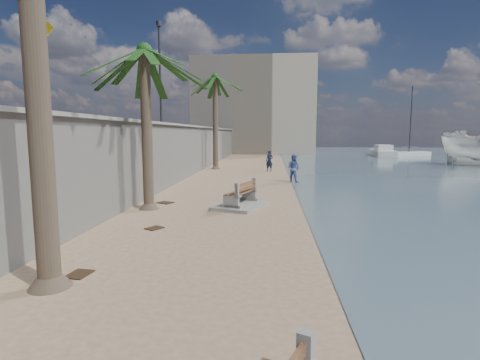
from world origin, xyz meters
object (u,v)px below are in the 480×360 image
object	(u,v)px
palm_mid	(144,52)
palm_back	(215,78)
person_b	(294,167)
person_a	(269,159)
yacht_far	(382,153)
bench_far	(241,196)
sailboat_west	(409,154)

from	to	relation	value
palm_mid	palm_back	xyz separation A→B (m)	(0.18, 17.09, 1.43)
person_b	palm_mid	bearing A→B (deg)	88.21
person_a	yacht_far	xyz separation A→B (m)	(15.14, 22.38, -0.61)
bench_far	person_a	size ratio (longest dim) A/B	1.49
yacht_far	person_a	bearing A→B (deg)	151.58
palm_back	person_a	distance (m)	8.19
person_a	sailboat_west	bearing A→B (deg)	74.43
palm_mid	person_a	world-z (taller)	palm_mid
palm_back	person_b	bearing A→B (deg)	-52.98
palm_back	yacht_far	size ratio (longest dim) A/B	1.02
palm_mid	person_b	distance (m)	12.12
sailboat_west	palm_back	bearing A→B (deg)	-139.33
palm_mid	yacht_far	world-z (taller)	palm_mid
palm_back	sailboat_west	xyz separation A→B (m)	(22.91, 19.69, -7.23)
person_b	sailboat_west	xyz separation A→B (m)	(16.80, 27.79, -0.63)
palm_back	person_a	bearing A→B (deg)	-19.50
palm_back	yacht_far	xyz separation A→B (m)	(19.71, 20.75, -7.20)
palm_back	sailboat_west	bearing A→B (deg)	40.67
bench_far	person_b	distance (m)	8.69
person_b	palm_back	bearing A→B (deg)	-19.74
bench_far	yacht_far	size ratio (longest dim) A/B	0.34
bench_far	person_b	world-z (taller)	person_b
person_a	yacht_far	bearing A→B (deg)	81.06
bench_far	person_b	xyz separation A→B (m)	(2.64, 8.27, 0.51)
bench_far	palm_back	world-z (taller)	palm_back
bench_far	yacht_far	distance (m)	40.53
bench_far	palm_mid	world-z (taller)	palm_mid
person_b	yacht_far	distance (m)	31.91
sailboat_west	person_a	bearing A→B (deg)	-130.71
palm_back	palm_mid	bearing A→B (deg)	-90.60
palm_mid	palm_back	bearing A→B (deg)	89.40
bench_far	yacht_far	bearing A→B (deg)	66.37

